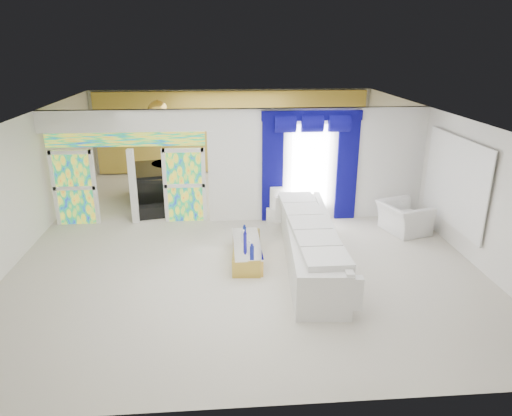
{
  "coord_description": "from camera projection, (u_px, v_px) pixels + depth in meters",
  "views": [
    {
      "loc": [
        -0.47,
        -10.95,
        4.6
      ],
      "look_at": [
        0.3,
        -1.2,
        1.1
      ],
      "focal_mm": 32.73,
      "sensor_mm": 36.0,
      "label": 1
    }
  ],
  "objects": [
    {
      "name": "floor",
      "position": [
        241.0,
        233.0,
        11.86
      ],
      "size": [
        12.0,
        12.0,
        0.0
      ],
      "primitive_type": "plane",
      "color": "#B7AF9E",
      "rests_on": "ground"
    },
    {
      "name": "dividing_wall",
      "position": [
        318.0,
        164.0,
        12.45
      ],
      "size": [
        5.7,
        0.18,
        3.0
      ],
      "primitive_type": "cube",
      "color": "white",
      "rests_on": "ground"
    },
    {
      "name": "dividing_header",
      "position": [
        124.0,
        121.0,
        11.67
      ],
      "size": [
        4.3,
        0.18,
        0.55
      ],
      "primitive_type": "cube",
      "color": "white",
      "rests_on": "dividing_wall"
    },
    {
      "name": "stained_panel_left",
      "position": [
        75.0,
        188.0,
        12.15
      ],
      "size": [
        0.95,
        0.04,
        2.0
      ],
      "primitive_type": "cube",
      "color": "#994C3F",
      "rests_on": "ground"
    },
    {
      "name": "stained_panel_right",
      "position": [
        185.0,
        185.0,
        12.36
      ],
      "size": [
        0.95,
        0.04,
        2.0
      ],
      "primitive_type": "cube",
      "color": "#994C3F",
      "rests_on": "ground"
    },
    {
      "name": "stained_transom",
      "position": [
        126.0,
        140.0,
        11.83
      ],
      "size": [
        4.0,
        0.05,
        0.35
      ],
      "primitive_type": "cube",
      "color": "#994C3F",
      "rests_on": "dividing_header"
    },
    {
      "name": "window_pane",
      "position": [
        310.0,
        167.0,
        12.36
      ],
      "size": [
        1.0,
        0.02,
        2.3
      ],
      "primitive_type": "cube",
      "color": "white",
      "rests_on": "dividing_wall"
    },
    {
      "name": "blue_drape_left",
      "position": [
        273.0,
        170.0,
        12.27
      ],
      "size": [
        0.55,
        0.1,
        2.8
      ],
      "primitive_type": "cube",
      "color": "#07044D",
      "rests_on": "ground"
    },
    {
      "name": "blue_drape_right",
      "position": [
        347.0,
        169.0,
        12.42
      ],
      "size": [
        0.55,
        0.1,
        2.8
      ],
      "primitive_type": "cube",
      "color": "#07044D",
      "rests_on": "ground"
    },
    {
      "name": "blue_pelmet",
      "position": [
        312.0,
        116.0,
        11.87
      ],
      "size": [
        2.6,
        0.12,
        0.25
      ],
      "primitive_type": "cube",
      "color": "#07044D",
      "rests_on": "dividing_wall"
    },
    {
      "name": "wall_mirror",
      "position": [
        455.0,
        181.0,
        10.77
      ],
      "size": [
        0.04,
        2.7,
        1.9
      ],
      "primitive_type": "cube",
      "color": "white",
      "rests_on": "ground"
    },
    {
      "name": "gold_curtains",
      "position": [
        232.0,
        132.0,
        16.89
      ],
      "size": [
        9.7,
        0.12,
        2.9
      ],
      "primitive_type": "cube",
      "color": "gold",
      "rests_on": "ground"
    },
    {
      "name": "white_sofa",
      "position": [
        310.0,
        245.0,
        10.1
      ],
      "size": [
        1.31,
        4.62,
        0.87
      ],
      "primitive_type": "cube",
      "rotation": [
        0.0,
        0.0,
        -0.07
      ],
      "color": "silver",
      "rests_on": "ground"
    },
    {
      "name": "coffee_table",
      "position": [
        247.0,
        252.0,
        10.36
      ],
      "size": [
        0.72,
        1.81,
        0.39
      ],
      "primitive_type": "cube",
      "rotation": [
        0.0,
        0.0,
        -0.07
      ],
      "color": "#B59638",
      "rests_on": "ground"
    },
    {
      "name": "console_table",
      "position": [
        287.0,
        214.0,
        12.63
      ],
      "size": [
        1.17,
        0.51,
        0.38
      ],
      "primitive_type": "cube",
      "rotation": [
        0.0,
        0.0,
        -0.13
      ],
      "color": "white",
      "rests_on": "ground"
    },
    {
      "name": "table_lamp",
      "position": [
        277.0,
        198.0,
        12.45
      ],
      "size": [
        0.36,
        0.36,
        0.58
      ],
      "primitive_type": "cylinder",
      "color": "white",
      "rests_on": "console_table"
    },
    {
      "name": "armchair",
      "position": [
        404.0,
        218.0,
        11.85
      ],
      "size": [
        1.3,
        1.4,
        0.76
      ],
      "primitive_type": "imported",
      "rotation": [
        0.0,
        0.0,
        1.86
      ],
      "color": "silver",
      "rests_on": "ground"
    },
    {
      "name": "grand_piano",
      "position": [
        159.0,
        183.0,
        14.28
      ],
      "size": [
        1.91,
        2.27,
        1.0
      ],
      "primitive_type": "cube",
      "rotation": [
        0.0,
        0.0,
        0.22
      ],
      "color": "black",
      "rests_on": "ground"
    },
    {
      "name": "piano_bench",
      "position": [
        153.0,
        211.0,
        12.89
      ],
      "size": [
        1.05,
        0.59,
        0.33
      ],
      "primitive_type": "cube",
      "rotation": [
        0.0,
        0.0,
        0.22
      ],
      "color": "black",
      "rests_on": "ground"
    },
    {
      "name": "tv_console",
      "position": [
        85.0,
        184.0,
        14.62
      ],
      "size": [
        0.57,
        0.52,
        0.79
      ],
      "primitive_type": "cube",
      "rotation": [
        0.0,
        0.0,
        -0.06
      ],
      "color": "tan",
      "rests_on": "ground"
    },
    {
      "name": "chandelier",
      "position": [
        158.0,
        110.0,
        13.99
      ],
      "size": [
        0.6,
        0.6,
        0.6
      ],
      "primitive_type": "sphere",
      "color": "gold",
      "rests_on": "ceiling"
    },
    {
      "name": "decanters",
      "position": [
        247.0,
        241.0,
        10.22
      ],
      "size": [
        0.23,
        1.28,
        0.25
      ],
      "color": "white",
      "rests_on": "coffee_table"
    }
  ]
}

